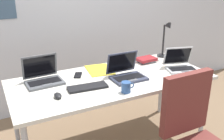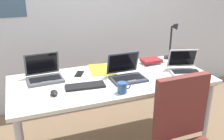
{
  "view_description": "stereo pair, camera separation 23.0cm",
  "coord_description": "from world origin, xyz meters",
  "px_view_note": "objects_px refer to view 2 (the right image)",
  "views": [
    {
      "loc": [
        -0.98,
        -1.91,
        1.65
      ],
      "look_at": [
        0.0,
        0.0,
        0.82
      ],
      "focal_mm": 41.37,
      "sensor_mm": 36.0,
      "label": 1
    },
    {
      "loc": [
        -0.77,
        -2.01,
        1.65
      ],
      "look_at": [
        0.0,
        0.0,
        0.82
      ],
      "focal_mm": 41.37,
      "sensor_mm": 36.0,
      "label": 2
    }
  ],
  "objects_px": {
    "desk_lamp": "(172,42)",
    "laptop_far_corner": "(185,68)",
    "laptop_back_left": "(44,75)",
    "laptop_mid_desk": "(127,74)",
    "external_keyboard": "(85,86)",
    "cell_phone": "(79,74)",
    "computer_mouse": "(54,93)",
    "book_stack": "(151,61)",
    "coffee_mug": "(122,88)",
    "pill_bottle": "(171,61)",
    "paper_folder_front_left": "(102,69)"
  },
  "relations": [
    {
      "from": "desk_lamp",
      "to": "laptop_far_corner",
      "type": "bearing_deg",
      "value": -104.37
    },
    {
      "from": "cell_phone",
      "to": "book_stack",
      "type": "bearing_deg",
      "value": 29.91
    },
    {
      "from": "laptop_mid_desk",
      "to": "cell_phone",
      "type": "height_order",
      "value": "laptop_mid_desk"
    },
    {
      "from": "desk_lamp",
      "to": "external_keyboard",
      "type": "relative_size",
      "value": 1.21
    },
    {
      "from": "external_keyboard",
      "to": "pill_bottle",
      "type": "bearing_deg",
      "value": 17.42
    },
    {
      "from": "laptop_far_corner",
      "to": "laptop_back_left",
      "type": "height_order",
      "value": "laptop_back_left"
    },
    {
      "from": "desk_lamp",
      "to": "pill_bottle",
      "type": "height_order",
      "value": "desk_lamp"
    },
    {
      "from": "pill_bottle",
      "to": "paper_folder_front_left",
      "type": "xyz_separation_m",
      "value": [
        -0.71,
        0.12,
        -0.04
      ]
    },
    {
      "from": "pill_bottle",
      "to": "paper_folder_front_left",
      "type": "distance_m",
      "value": 0.72
    },
    {
      "from": "desk_lamp",
      "to": "external_keyboard",
      "type": "bearing_deg",
      "value": -160.88
    },
    {
      "from": "external_keyboard",
      "to": "coffee_mug",
      "type": "distance_m",
      "value": 0.33
    },
    {
      "from": "laptop_far_corner",
      "to": "cell_phone",
      "type": "xyz_separation_m",
      "value": [
        -0.96,
        0.3,
        -0.04
      ]
    },
    {
      "from": "cell_phone",
      "to": "book_stack",
      "type": "relative_size",
      "value": 0.65
    },
    {
      "from": "external_keyboard",
      "to": "desk_lamp",
      "type": "bearing_deg",
      "value": 24.3
    },
    {
      "from": "laptop_back_left",
      "to": "external_keyboard",
      "type": "height_order",
      "value": "laptop_back_left"
    },
    {
      "from": "laptop_back_left",
      "to": "book_stack",
      "type": "relative_size",
      "value": 1.52
    },
    {
      "from": "external_keyboard",
      "to": "cell_phone",
      "type": "height_order",
      "value": "external_keyboard"
    },
    {
      "from": "laptop_far_corner",
      "to": "laptop_mid_desk",
      "type": "bearing_deg",
      "value": 174.64
    },
    {
      "from": "book_stack",
      "to": "cell_phone",
      "type": "bearing_deg",
      "value": -177.34
    },
    {
      "from": "laptop_back_left",
      "to": "pill_bottle",
      "type": "relative_size",
      "value": 4.02
    },
    {
      "from": "laptop_mid_desk",
      "to": "external_keyboard",
      "type": "distance_m",
      "value": 0.4
    },
    {
      "from": "laptop_mid_desk",
      "to": "book_stack",
      "type": "xyz_separation_m",
      "value": [
        0.4,
        0.28,
        -0.02
      ]
    },
    {
      "from": "external_keyboard",
      "to": "laptop_far_corner",
      "type": "bearing_deg",
      "value": 4.75
    },
    {
      "from": "laptop_mid_desk",
      "to": "desk_lamp",
      "type": "bearing_deg",
      "value": 25.69
    },
    {
      "from": "external_keyboard",
      "to": "paper_folder_front_left",
      "type": "relative_size",
      "value": 1.06
    },
    {
      "from": "desk_lamp",
      "to": "external_keyboard",
      "type": "distance_m",
      "value": 1.15
    },
    {
      "from": "laptop_mid_desk",
      "to": "cell_phone",
      "type": "relative_size",
      "value": 2.24
    },
    {
      "from": "laptop_far_corner",
      "to": "laptop_back_left",
      "type": "distance_m",
      "value": 1.31
    },
    {
      "from": "laptop_back_left",
      "to": "external_keyboard",
      "type": "xyz_separation_m",
      "value": [
        0.3,
        -0.29,
        -0.04
      ]
    },
    {
      "from": "computer_mouse",
      "to": "book_stack",
      "type": "distance_m",
      "value": 1.13
    },
    {
      "from": "laptop_mid_desk",
      "to": "computer_mouse",
      "type": "xyz_separation_m",
      "value": [
        -0.66,
        -0.1,
        -0.03
      ]
    },
    {
      "from": "laptop_mid_desk",
      "to": "pill_bottle",
      "type": "distance_m",
      "value": 0.59
    },
    {
      "from": "external_keyboard",
      "to": "coffee_mug",
      "type": "height_order",
      "value": "coffee_mug"
    },
    {
      "from": "laptop_far_corner",
      "to": "computer_mouse",
      "type": "bearing_deg",
      "value": -177.91
    },
    {
      "from": "laptop_far_corner",
      "to": "laptop_back_left",
      "type": "xyz_separation_m",
      "value": [
        -1.28,
        0.29,
        0.0
      ]
    },
    {
      "from": "coffee_mug",
      "to": "external_keyboard",
      "type": "bearing_deg",
      "value": 140.04
    },
    {
      "from": "laptop_mid_desk",
      "to": "laptop_back_left",
      "type": "height_order",
      "value": "laptop_back_left"
    },
    {
      "from": "external_keyboard",
      "to": "computer_mouse",
      "type": "bearing_deg",
      "value": -163.6
    },
    {
      "from": "book_stack",
      "to": "coffee_mug",
      "type": "height_order",
      "value": "coffee_mug"
    },
    {
      "from": "desk_lamp",
      "to": "pill_bottle",
      "type": "bearing_deg",
      "value": -124.26
    },
    {
      "from": "laptop_mid_desk",
      "to": "book_stack",
      "type": "distance_m",
      "value": 0.49
    },
    {
      "from": "laptop_far_corner",
      "to": "computer_mouse",
      "type": "xyz_separation_m",
      "value": [
        -1.24,
        -0.05,
        -0.03
      ]
    },
    {
      "from": "pill_bottle",
      "to": "laptop_mid_desk",
      "type": "bearing_deg",
      "value": -164.03
    },
    {
      "from": "laptop_far_corner",
      "to": "pill_bottle",
      "type": "xyz_separation_m",
      "value": [
        -0.01,
        0.22,
        -0.0
      ]
    },
    {
      "from": "laptop_back_left",
      "to": "cell_phone",
      "type": "xyz_separation_m",
      "value": [
        0.32,
        0.01,
        -0.04
      ]
    },
    {
      "from": "laptop_mid_desk",
      "to": "computer_mouse",
      "type": "relative_size",
      "value": 3.18
    },
    {
      "from": "laptop_back_left",
      "to": "computer_mouse",
      "type": "bearing_deg",
      "value": -84.88
    },
    {
      "from": "desk_lamp",
      "to": "laptop_mid_desk",
      "type": "bearing_deg",
      "value": -154.31
    },
    {
      "from": "book_stack",
      "to": "computer_mouse",
      "type": "bearing_deg",
      "value": -160.19
    },
    {
      "from": "laptop_far_corner",
      "to": "paper_folder_front_left",
      "type": "distance_m",
      "value": 0.8
    }
  ]
}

